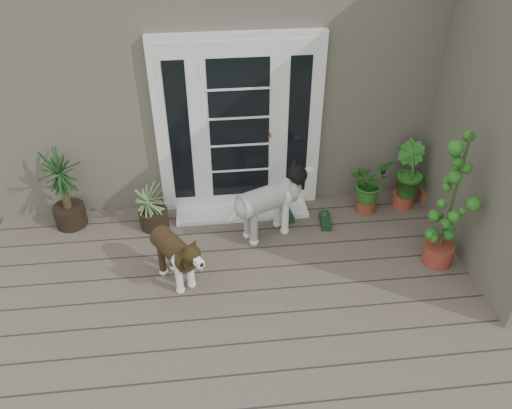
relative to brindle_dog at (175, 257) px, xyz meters
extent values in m
cube|color=#6B5B4C|center=(0.98, -0.90, -0.37)|extent=(6.20, 4.60, 0.12)
cube|color=#665E54|center=(0.98, 3.35, 1.12)|extent=(7.40, 4.00, 3.10)
cube|color=white|center=(0.78, 1.30, 0.76)|extent=(1.90, 0.14, 2.15)
cube|color=white|center=(0.78, 1.10, -0.29)|extent=(1.60, 0.40, 0.05)
imported|color=#235718|center=(2.30, 0.99, -0.01)|extent=(0.68, 0.68, 0.61)
imported|color=#1E5B1A|center=(2.80, 1.05, 0.00)|extent=(0.54, 0.54, 0.63)
imported|color=#1B5E21|center=(3.18, 1.10, -0.06)|extent=(0.40, 0.40, 0.51)
camera|label=1|loc=(0.39, -3.90, 3.43)|focal=35.54mm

